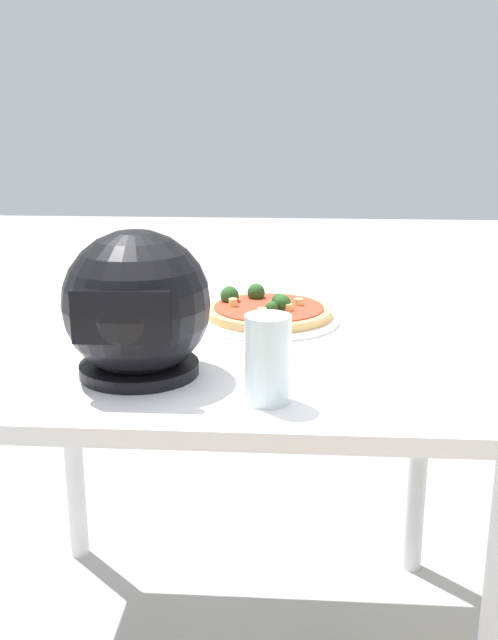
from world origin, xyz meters
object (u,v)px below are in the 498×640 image
dining_table (228,383)px  motorcycle_helmet (137,307)px  pizza (267,309)px  drinking_glass (268,359)px

dining_table → motorcycle_helmet: size_ratio=4.18×
pizza → drinking_glass: 0.45m
motorcycle_helmet → drinking_glass: size_ratio=1.79×
pizza → drinking_glass: (-0.02, 0.44, 0.04)m
dining_table → motorcycle_helmet: 0.33m
motorcycle_helmet → drinking_glass: (-0.22, 0.11, -0.05)m
pizza → drinking_glass: size_ratio=1.93×
dining_table → drinking_glass: (-0.09, 0.32, 0.16)m
motorcycle_helmet → drinking_glass: 0.25m
dining_table → pizza: pizza is taller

